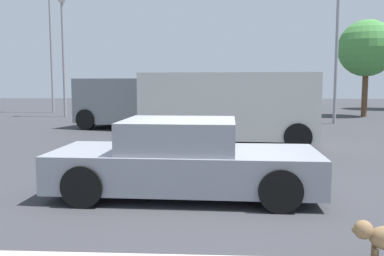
# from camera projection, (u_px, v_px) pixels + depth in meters

# --- Properties ---
(ground_plane) EXTENTS (80.00, 80.00, 0.00)m
(ground_plane) POSITION_uv_depth(u_px,v_px,m) (198.00, 194.00, 7.14)
(ground_plane) COLOR #38383D
(sedan_foreground) EXTENTS (4.37, 1.99, 1.26)m
(sedan_foreground) POSITION_uv_depth(u_px,v_px,m) (184.00, 160.00, 7.04)
(sedan_foreground) COLOR gray
(sedan_foreground) RESTS_ON ground_plane
(dog) EXTENTS (0.62, 0.32, 0.44)m
(dog) POSITION_uv_depth(u_px,v_px,m) (383.00, 237.00, 4.39)
(dog) COLOR olive
(dog) RESTS_ON ground_plane
(van_white) EXTENTS (5.24, 2.62, 2.12)m
(van_white) POSITION_uv_depth(u_px,v_px,m) (229.00, 106.00, 12.73)
(van_white) COLOR silver
(van_white) RESTS_ON ground_plane
(suv_dark) EXTENTS (5.11, 3.26, 1.99)m
(suv_dark) POSITION_uv_depth(u_px,v_px,m) (138.00, 101.00, 16.83)
(suv_dark) COLOR gray
(suv_dark) RESTS_ON ground_plane
(light_post_near) EXTENTS (0.44, 0.44, 7.55)m
(light_post_near) POSITION_uv_depth(u_px,v_px,m) (338.00, 9.00, 18.51)
(light_post_near) COLOR gray
(light_post_near) RESTS_ON ground_plane
(light_post_mid) EXTENTS (0.44, 0.44, 6.33)m
(light_post_mid) POSITION_uv_depth(u_px,v_px,m) (63.00, 34.00, 22.14)
(light_post_mid) COLOR gray
(light_post_mid) RESTS_ON ground_plane
(light_post_far) EXTENTS (0.44, 0.44, 7.46)m
(light_post_far) POSITION_uv_depth(u_px,v_px,m) (51.00, 29.00, 25.08)
(light_post_far) COLOR gray
(light_post_far) RESTS_ON ground_plane
(tree_back_left) EXTENTS (2.98, 2.98, 5.12)m
(tree_back_left) POSITION_uv_depth(u_px,v_px,m) (367.00, 48.00, 22.54)
(tree_back_left) COLOR brown
(tree_back_left) RESTS_ON ground_plane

